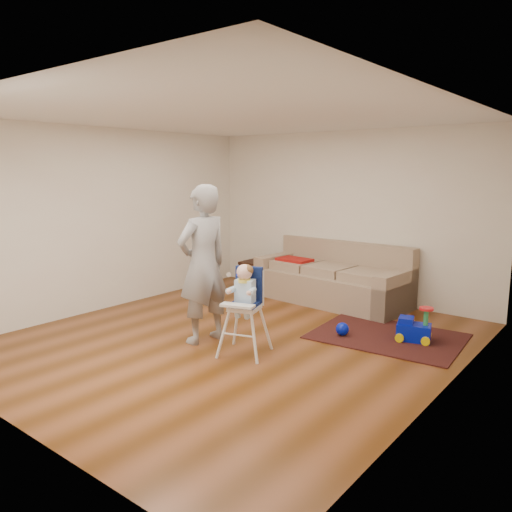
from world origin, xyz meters
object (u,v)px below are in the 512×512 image
Objects in this scene: toy_ball at (342,329)px; adult at (203,265)px; sofa at (331,273)px; ride_on_toy at (414,323)px; high_chair at (245,311)px; side_table at (257,275)px.

toy_ball is 1.94m from adult.
toy_ball is at bearing -50.57° from sofa.
ride_on_toy is at bearing 136.77° from adult.
adult reaches higher than sofa.
ride_on_toy is 2.12m from high_chair.
sofa reaches higher than side_table.
side_table is 2.91× the size of toy_ball.
ride_on_toy is 2.63× the size of toy_ball.
sofa is 1.31× the size of adult.
high_chair is at bearing -115.51° from toy_ball.
sofa is 2.64m from adult.
ride_on_toy is (1.74, -1.00, -0.24)m from sofa.
ride_on_toy is at bearing 25.96° from toy_ball.
high_chair reaches higher than toy_ball.
sofa is 5.20× the size of side_table.
sofa is 1.54m from side_table.
high_chair is at bearing -77.28° from sofa.
sofa is at bearing 80.66° from high_chair.
adult is (-2.03, -1.58, 0.73)m from ride_on_toy.
side_table is 0.46× the size of high_chair.
side_table reaches higher than ride_on_toy.
high_chair is (-0.59, -1.23, 0.41)m from toy_ball.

